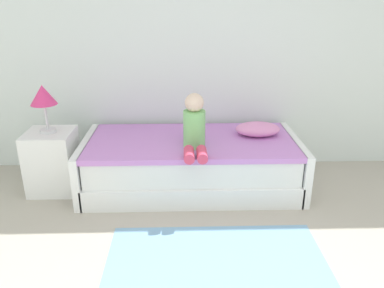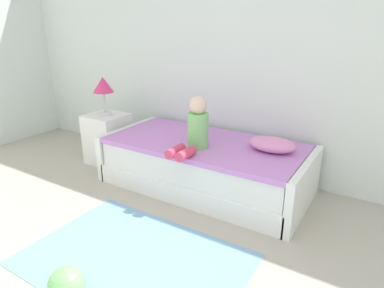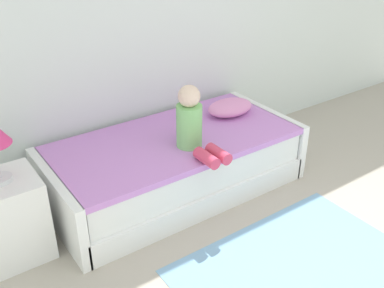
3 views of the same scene
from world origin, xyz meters
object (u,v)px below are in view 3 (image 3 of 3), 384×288
bed (175,164)px  child_figure (193,124)px  nightstand (10,218)px  pillow (230,107)px

bed → child_figure: child_figure is taller
nightstand → child_figure: bearing=-8.2°
child_figure → pillow: size_ratio=1.16×
pillow → nightstand: bearing=-176.3°
nightstand → child_figure: child_figure is taller
child_figure → bed: bearing=95.7°
nightstand → pillow: 2.04m
nightstand → child_figure: (1.37, -0.20, 0.40)m
nightstand → pillow: (2.01, 0.13, 0.26)m
bed → child_figure: size_ratio=4.14×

